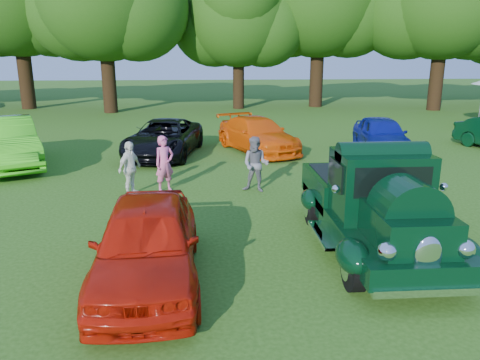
{
  "coord_description": "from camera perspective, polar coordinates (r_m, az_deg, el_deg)",
  "views": [
    {
      "loc": [
        -1.67,
        -8.03,
        3.77
      ],
      "look_at": [
        -0.98,
        1.69,
        1.1
      ],
      "focal_mm": 35.0,
      "sensor_mm": 36.0,
      "label": 1
    }
  ],
  "objects": [
    {
      "name": "ground",
      "position": [
        9.02,
        7.1,
        -9.49
      ],
      "size": [
        120.0,
        120.0,
        0.0
      ],
      "primitive_type": "plane",
      "color": "#2A5012",
      "rests_on": "ground"
    },
    {
      "name": "hero_pickup",
      "position": [
        9.53,
        15.95,
        -3.05
      ],
      "size": [
        2.37,
        5.09,
        1.99
      ],
      "color": "black",
      "rests_on": "ground"
    },
    {
      "name": "red_convertible",
      "position": [
        8.0,
        -11.24,
        -7.44
      ],
      "size": [
        1.88,
        4.27,
        1.43
      ],
      "primitive_type": "imported",
      "rotation": [
        0.0,
        0.0,
        0.05
      ],
      "color": "#B21607",
      "rests_on": "ground"
    },
    {
      "name": "back_car_lime",
      "position": [
        17.62,
        -26.58,
        4.09
      ],
      "size": [
        3.78,
        5.28,
        1.66
      ],
      "primitive_type": "imported",
      "rotation": [
        0.0,
        0.0,
        0.46
      ],
      "color": "#3BC019",
      "rests_on": "ground"
    },
    {
      "name": "back_car_black",
      "position": [
        17.77,
        -9.27,
        5.07
      ],
      "size": [
        3.03,
        5.14,
        1.34
      ],
      "primitive_type": "imported",
      "rotation": [
        0.0,
        0.0,
        -0.17
      ],
      "color": "black",
      "rests_on": "ground"
    },
    {
      "name": "back_car_orange",
      "position": [
        18.33,
        2.15,
        5.53
      ],
      "size": [
        3.42,
        4.89,
        1.31
      ],
      "primitive_type": "imported",
      "rotation": [
        0.0,
        0.0,
        0.39
      ],
      "color": "#ED5308",
      "rests_on": "ground"
    },
    {
      "name": "back_car_blue",
      "position": [
        18.85,
        16.86,
        5.28
      ],
      "size": [
        2.07,
        4.24,
        1.39
      ],
      "primitive_type": "imported",
      "rotation": [
        0.0,
        0.0,
        -0.11
      ],
      "color": "navy",
      "rests_on": "ground"
    },
    {
      "name": "spectator_pink",
      "position": [
        13.13,
        -9.19,
        1.97
      ],
      "size": [
        0.68,
        0.63,
        1.57
      ],
      "primitive_type": "imported",
      "rotation": [
        0.0,
        0.0,
        0.59
      ],
      "color": "#DF5B92",
      "rests_on": "ground"
    },
    {
      "name": "spectator_grey",
      "position": [
        12.92,
        1.93,
        1.9
      ],
      "size": [
        0.91,
        0.82,
        1.55
      ],
      "primitive_type": "imported",
      "rotation": [
        0.0,
        0.0,
        -0.37
      ],
      "color": "slate",
      "rests_on": "ground"
    },
    {
      "name": "spectator_white",
      "position": [
        12.94,
        -13.29,
        1.37
      ],
      "size": [
        0.74,
        0.93,
        1.48
      ],
      "primitive_type": "imported",
      "rotation": [
        0.0,
        0.0,
        1.06
      ],
      "color": "white",
      "rests_on": "ground"
    },
    {
      "name": "tree_line",
      "position": [
        32.44,
        -2.05,
        20.96
      ],
      "size": [
        64.08,
        11.22,
        12.11
      ],
      "color": "black",
      "rests_on": "ground"
    }
  ]
}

